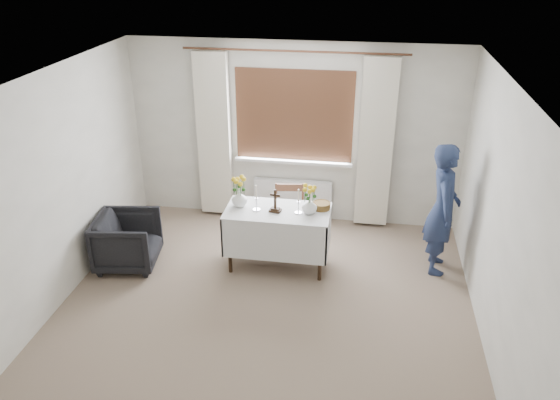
# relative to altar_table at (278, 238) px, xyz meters

# --- Properties ---
(ground) EXTENTS (5.00, 5.00, 0.00)m
(ground) POSITION_rel_altar_table_xyz_m (0.01, -1.17, -0.38)
(ground) COLOR gray
(ground) RESTS_ON ground
(altar_table) EXTENTS (1.24, 0.64, 0.76)m
(altar_table) POSITION_rel_altar_table_xyz_m (0.00, 0.00, 0.00)
(altar_table) COLOR silver
(altar_table) RESTS_ON ground
(wooden_chair) EXTENTS (0.45, 0.45, 0.86)m
(wooden_chair) POSITION_rel_altar_table_xyz_m (0.08, 0.41, 0.05)
(wooden_chair) COLOR #562D1D
(wooden_chair) RESTS_ON ground
(armchair) EXTENTS (0.82, 0.80, 0.66)m
(armchair) POSITION_rel_altar_table_xyz_m (-1.81, -0.27, -0.05)
(armchair) COLOR black
(armchair) RESTS_ON ground
(person) EXTENTS (0.40, 0.59, 1.61)m
(person) POSITION_rel_altar_table_xyz_m (1.92, 0.26, 0.42)
(person) COLOR navy
(person) RESTS_ON ground
(radiator) EXTENTS (1.10, 0.10, 0.60)m
(radiator) POSITION_rel_altar_table_xyz_m (0.01, 1.25, -0.08)
(radiator) COLOR silver
(radiator) RESTS_ON ground
(wooden_cross) EXTENTS (0.15, 0.12, 0.28)m
(wooden_cross) POSITION_rel_altar_table_xyz_m (-0.02, -0.03, 0.52)
(wooden_cross) COLOR black
(wooden_cross) RESTS_ON altar_table
(candlestick_left) EXTENTS (0.11, 0.11, 0.32)m
(candlestick_left) POSITION_rel_altar_table_xyz_m (-0.25, -0.03, 0.54)
(candlestick_left) COLOR silver
(candlestick_left) RESTS_ON altar_table
(candlestick_right) EXTENTS (0.11, 0.11, 0.30)m
(candlestick_right) POSITION_rel_altar_table_xyz_m (0.25, -0.03, 0.53)
(candlestick_right) COLOR silver
(candlestick_right) RESTS_ON altar_table
(flower_vase_left) EXTENTS (0.24, 0.24, 0.20)m
(flower_vase_left) POSITION_rel_altar_table_xyz_m (-0.47, 0.04, 0.48)
(flower_vase_left) COLOR white
(flower_vase_left) RESTS_ON altar_table
(flower_vase_right) EXTENTS (0.22, 0.22, 0.19)m
(flower_vase_right) POSITION_rel_altar_table_xyz_m (0.38, -0.02, 0.47)
(flower_vase_right) COLOR white
(flower_vase_right) RESTS_ON altar_table
(wicker_basket) EXTENTS (0.26, 0.26, 0.08)m
(wicker_basket) POSITION_rel_altar_table_xyz_m (0.51, 0.13, 0.42)
(wicker_basket) COLOR brown
(wicker_basket) RESTS_ON altar_table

